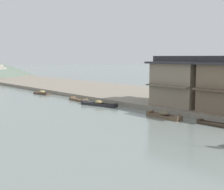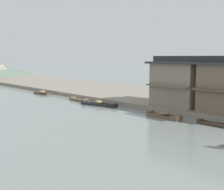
% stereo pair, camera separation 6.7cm
% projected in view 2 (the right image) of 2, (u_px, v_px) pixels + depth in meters
% --- Properties ---
extents(riverbank_right, '(18.00, 110.00, 0.61)m').
position_uv_depth(riverbank_right, '(124.00, 93.00, 52.79)').
color(riverbank_right, gray).
rests_on(riverbank_right, ground).
extents(boat_moored_nearest, '(1.02, 5.23, 0.44)m').
position_uv_depth(boat_moored_nearest, '(223.00, 126.00, 28.16)').
color(boat_moored_nearest, '#33281E').
rests_on(boat_moored_nearest, ground).
extents(boat_moored_second, '(2.30, 5.60, 0.78)m').
position_uv_depth(boat_moored_second, '(99.00, 104.00, 40.56)').
color(boat_moored_second, '#232326').
rests_on(boat_moored_second, ground).
extents(boat_moored_third, '(1.04, 4.27, 0.79)m').
position_uv_depth(boat_moored_third, '(164.00, 116.00, 32.39)').
color(boat_moored_third, brown).
rests_on(boat_moored_third, ground).
extents(boat_moored_far, '(1.46, 3.93, 0.73)m').
position_uv_depth(boat_moored_far, '(42.00, 93.00, 52.89)').
color(boat_moored_far, '#423328').
rests_on(boat_moored_far, ground).
extents(boat_midriver_drifting, '(1.29, 3.79, 0.47)m').
position_uv_depth(boat_midriver_drifting, '(79.00, 100.00, 45.10)').
color(boat_midriver_drifting, brown).
rests_on(boat_midriver_drifting, ground).
extents(house_waterfront_tall, '(7.12, 6.83, 6.14)m').
position_uv_depth(house_waterfront_tall, '(183.00, 81.00, 37.27)').
color(house_waterfront_tall, gray).
rests_on(house_waterfront_tall, riverbank_right).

